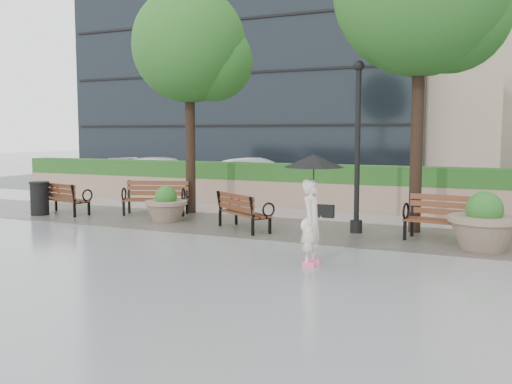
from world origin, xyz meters
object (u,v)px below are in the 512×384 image
at_px(trash_bin, 40,199).
at_px(pedestrian, 313,198).
at_px(car_right, 257,176).
at_px(car_left, 165,174).
at_px(bench_0, 65,205).
at_px(lamppost, 357,159).
at_px(bench_2, 244,219).
at_px(bench_1, 156,205).
at_px(planter_left, 166,208).
at_px(planter_right, 484,227).
at_px(bench_3, 449,229).

distance_m(trash_bin, pedestrian, 9.39).
xyz_separation_m(trash_bin, car_right, (3.26, 7.57, 0.23)).
bearing_deg(car_left, bench_0, -168.60).
bearing_deg(trash_bin, car_right, 66.69).
bearing_deg(car_left, lamppost, -123.64).
bearing_deg(bench_2, bench_1, 13.46).
height_order(bench_1, planter_left, bench_1).
xyz_separation_m(bench_1, planter_right, (8.68, -1.30, 0.17)).
height_order(planter_left, car_right, car_right).
distance_m(bench_2, car_left, 10.29).
bearing_deg(planter_right, bench_0, 178.17).
bearing_deg(car_right, planter_right, -136.03).
distance_m(bench_1, lamppost, 6.09).
distance_m(trash_bin, car_left, 7.58).
relative_size(bench_0, bench_1, 0.94).
bearing_deg(car_left, car_right, -88.60).
bearing_deg(bench_0, lamppost, -164.14).
distance_m(bench_1, car_right, 6.21).
relative_size(planter_left, trash_bin, 1.24).
xyz_separation_m(bench_1, lamppost, (5.90, -0.49, 1.44)).
bearing_deg(planter_right, car_right, 138.21).
height_order(bench_1, planter_right, planter_right).
relative_size(bench_3, trash_bin, 2.11).
distance_m(planter_left, planter_right, 7.78).
bearing_deg(car_left, bench_3, -119.78).
bearing_deg(trash_bin, planter_right, 0.40).
bearing_deg(bench_3, planter_left, -172.00).
xyz_separation_m(planter_right, trash_bin, (-11.64, -0.08, -0.00)).
xyz_separation_m(bench_3, planter_left, (-7.06, -0.05, 0.07)).
relative_size(planter_right, car_right, 0.33).
bearing_deg(bench_1, car_left, 102.02).
bearing_deg(car_left, planter_left, -145.27).
bearing_deg(car_left, planter_right, -120.06).
bearing_deg(trash_bin, bench_0, 41.24).
relative_size(car_right, pedestrian, 2.14).
bearing_deg(car_right, bench_3, -136.57).
height_order(car_left, car_right, car_right).
xyz_separation_m(bench_1, car_left, (-3.79, 6.15, 0.38)).
height_order(lamppost, car_left, lamppost).
distance_m(planter_left, lamppost, 5.18).
bearing_deg(bench_1, pedestrian, -52.96).
relative_size(bench_2, bench_3, 0.90).
xyz_separation_m(bench_0, car_left, (-1.33, 7.09, 0.40)).
bearing_deg(lamppost, bench_2, -163.73).
height_order(bench_0, bench_3, bench_3).
height_order(planter_left, planter_right, planter_right).
height_order(bench_2, car_left, car_left).
relative_size(lamppost, car_right, 0.95).
relative_size(lamppost, car_left, 0.86).
height_order(bench_2, bench_3, bench_3).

